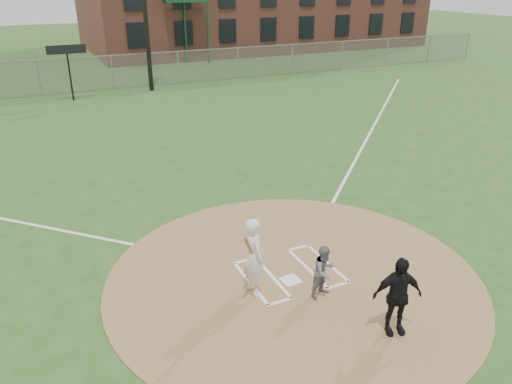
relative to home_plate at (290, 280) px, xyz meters
name	(u,v)px	position (x,y,z in m)	size (l,w,h in m)	color
ground	(293,276)	(0.15, 0.15, -0.03)	(140.00, 140.00, 0.00)	#2A511B
dirt_circle	(293,276)	(0.15, 0.15, -0.02)	(8.40, 8.40, 0.02)	#9B7749
home_plate	(290,280)	(0.00, 0.00, 0.00)	(0.40, 0.40, 0.03)	white
foul_line_first	(373,128)	(9.15, 9.15, -0.03)	(0.10, 24.00, 0.01)	white
catcher	(324,271)	(0.38, -0.75, 0.57)	(0.57, 0.44, 1.16)	slate
umpire	(397,296)	(0.96, -2.32, 0.79)	(0.94, 0.39, 1.60)	black
batters_boxes	(290,272)	(0.15, 0.30, -0.01)	(2.08, 1.88, 0.01)	white
batter_at_plate	(254,257)	(-0.92, -0.05, 0.87)	(0.73, 0.98, 1.78)	white
outfield_fence	(112,73)	(0.15, 22.15, 0.98)	(56.08, 0.08, 2.03)	slate
scoreboard_sign	(67,56)	(-2.35, 20.35, 2.35)	(2.00, 0.10, 2.93)	black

